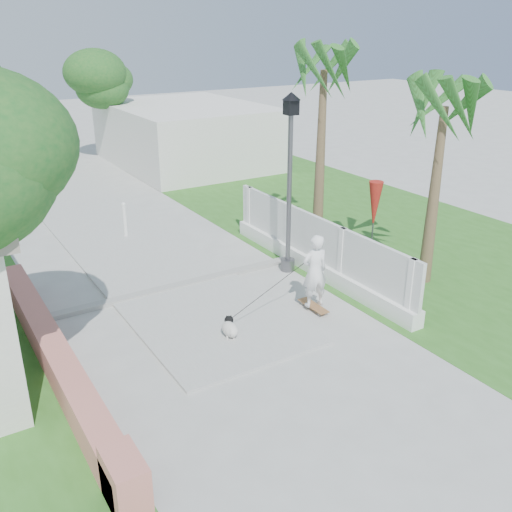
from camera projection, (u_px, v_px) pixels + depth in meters
ground at (334, 428)px, 8.93m from camera, size 90.00×90.00×0.00m
path_strip at (42, 170)px, 24.68m from camera, size 3.20×36.00×0.06m
curb at (176, 286)px, 13.64m from camera, size 6.50×0.25×0.10m
grass_right at (347, 218)px, 18.63m from camera, size 8.00×20.00×0.01m
pink_wall at (60, 365)px, 10.00m from camera, size 0.45×8.20×0.80m
lattice_fence at (316, 253)px, 14.32m from camera, size 0.35×7.00×1.50m
building_right at (187, 134)px, 25.54m from camera, size 6.00×8.00×2.60m
street_lamp at (290, 178)px, 13.76m from camera, size 0.44×0.44×4.44m
bollard at (125, 219)px, 16.69m from camera, size 0.14×0.14×1.09m
patio_umbrella at (375, 206)px, 14.17m from camera, size 0.36×0.36×2.30m
tree_path_right at (107, 83)px, 24.92m from camera, size 3.00×3.00×4.79m
palm_far at (324, 83)px, 14.60m from camera, size 1.80×1.80×5.30m
palm_near at (443, 118)px, 12.58m from camera, size 1.80×1.80×4.70m
skateboarder at (311, 273)px, 12.26m from camera, size 2.52×0.88×1.76m
dog at (230, 328)px, 11.41m from camera, size 0.44×0.59×0.43m
parked_car at (3, 118)px, 32.83m from camera, size 5.26×2.65×1.72m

